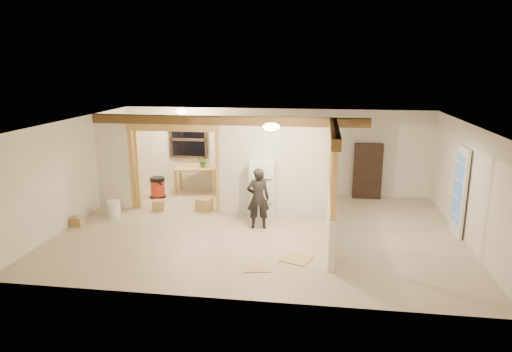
% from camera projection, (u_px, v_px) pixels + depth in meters
% --- Properties ---
extents(floor, '(9.00, 6.50, 0.01)m').
position_uv_depth(floor, '(260.00, 230.00, 10.58)').
color(floor, '#BDA88C').
rests_on(floor, ground).
extents(ceiling, '(9.00, 6.50, 0.01)m').
position_uv_depth(ceiling, '(260.00, 122.00, 9.98)').
color(ceiling, white).
extents(wall_back, '(9.00, 0.01, 2.50)m').
position_uv_depth(wall_back, '(275.00, 151.00, 13.41)').
color(wall_back, silver).
rests_on(wall_back, floor).
extents(wall_front, '(9.00, 0.01, 2.50)m').
position_uv_depth(wall_front, '(232.00, 227.00, 7.16)').
color(wall_front, silver).
rests_on(wall_front, floor).
extents(wall_left, '(0.01, 6.50, 2.50)m').
position_uv_depth(wall_left, '(74.00, 171.00, 10.90)').
color(wall_left, silver).
rests_on(wall_left, floor).
extents(wall_right, '(0.01, 6.50, 2.50)m').
position_uv_depth(wall_right, '(470.00, 185.00, 9.66)').
color(wall_right, silver).
rests_on(wall_right, floor).
extents(partition_left_stub, '(0.90, 0.12, 2.50)m').
position_uv_depth(partition_left_stub, '(114.00, 161.00, 11.99)').
color(partition_left_stub, silver).
rests_on(partition_left_stub, floor).
extents(partition_center, '(2.80, 0.12, 2.50)m').
position_uv_depth(partition_center, '(274.00, 166.00, 11.41)').
color(partition_center, silver).
rests_on(partition_center, floor).
extents(doorway_frame, '(2.46, 0.14, 2.20)m').
position_uv_depth(doorway_frame, '(174.00, 169.00, 11.80)').
color(doorway_frame, tan).
rests_on(doorway_frame, floor).
extents(header_beam_back, '(7.00, 0.18, 0.22)m').
position_uv_depth(header_beam_back, '(227.00, 121.00, 11.30)').
color(header_beam_back, brown).
rests_on(header_beam_back, ceiling).
extents(header_beam_right, '(0.18, 3.30, 0.22)m').
position_uv_depth(header_beam_right, '(334.00, 132.00, 9.41)').
color(header_beam_right, brown).
rests_on(header_beam_right, ceiling).
extents(pony_wall, '(0.12, 3.20, 1.00)m').
position_uv_depth(pony_wall, '(331.00, 218.00, 9.86)').
color(pony_wall, silver).
rests_on(pony_wall, floor).
extents(stud_partition, '(0.14, 3.20, 1.32)m').
position_uv_depth(stud_partition, '(333.00, 166.00, 9.58)').
color(stud_partition, tan).
rests_on(stud_partition, pony_wall).
extents(window_back, '(1.12, 0.10, 1.10)m').
position_uv_depth(window_back, '(188.00, 140.00, 13.62)').
color(window_back, black).
rests_on(window_back, wall_back).
extents(french_door, '(0.12, 0.86, 2.00)m').
position_uv_depth(french_door, '(459.00, 191.00, 10.12)').
color(french_door, white).
rests_on(french_door, floor).
extents(ceiling_dome_main, '(0.36, 0.36, 0.16)m').
position_uv_depth(ceiling_dome_main, '(271.00, 127.00, 9.47)').
color(ceiling_dome_main, '#FFEABF').
rests_on(ceiling_dome_main, ceiling).
extents(ceiling_dome_util, '(0.32, 0.32, 0.14)m').
position_uv_depth(ceiling_dome_util, '(181.00, 111.00, 12.54)').
color(ceiling_dome_util, '#FFEABF').
rests_on(ceiling_dome_util, ceiling).
extents(hanging_bulb, '(0.07, 0.07, 0.07)m').
position_uv_depth(hanging_bulb, '(192.00, 126.00, 11.87)').
color(hanging_bulb, '#FFD88C').
rests_on(hanging_bulb, ceiling).
extents(refrigerator, '(0.61, 0.59, 1.47)m').
position_uv_depth(refrigerator, '(263.00, 190.00, 11.22)').
color(refrigerator, silver).
rests_on(refrigerator, floor).
extents(woman, '(0.58, 0.43, 1.44)m').
position_uv_depth(woman, '(258.00, 198.00, 10.55)').
color(woman, black).
rests_on(woman, floor).
extents(work_table, '(1.36, 0.87, 0.79)m').
position_uv_depth(work_table, '(197.00, 180.00, 13.51)').
color(work_table, tan).
rests_on(work_table, floor).
extents(potted_plant, '(0.37, 0.35, 0.33)m').
position_uv_depth(potted_plant, '(203.00, 162.00, 13.37)').
color(potted_plant, '#29642E').
rests_on(potted_plant, work_table).
extents(shop_vac, '(0.60, 0.60, 0.60)m').
position_uv_depth(shop_vac, '(158.00, 187.00, 13.09)').
color(shop_vac, '#A82C17').
rests_on(shop_vac, floor).
extents(bookshelf, '(0.79, 0.26, 1.58)m').
position_uv_depth(bookshelf, '(368.00, 171.00, 12.95)').
color(bookshelf, black).
rests_on(bookshelf, floor).
extents(bucket, '(0.42, 0.42, 0.42)m').
position_uv_depth(bucket, '(114.00, 209.00, 11.44)').
color(bucket, silver).
rests_on(bucket, floor).
extents(box_util_a, '(0.43, 0.39, 0.32)m').
position_uv_depth(box_util_a, '(204.00, 205.00, 11.94)').
color(box_util_a, '#AB8652').
rests_on(box_util_a, floor).
extents(box_util_b, '(0.35, 0.35, 0.27)m').
position_uv_depth(box_util_b, '(158.00, 205.00, 11.98)').
color(box_util_b, '#AB8652').
rests_on(box_util_b, floor).
extents(box_front, '(0.28, 0.23, 0.22)m').
position_uv_depth(box_front, '(77.00, 221.00, 10.82)').
color(box_front, '#AB8652').
rests_on(box_front, floor).
extents(floor_panel_near, '(0.68, 0.68, 0.02)m').
position_uv_depth(floor_panel_near, '(296.00, 259.00, 8.99)').
color(floor_panel_near, tan).
rests_on(floor_panel_near, floor).
extents(floor_panel_far, '(0.57, 0.49, 0.02)m').
position_uv_depth(floor_panel_far, '(257.00, 268.00, 8.60)').
color(floor_panel_far, tan).
rests_on(floor_panel_far, floor).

